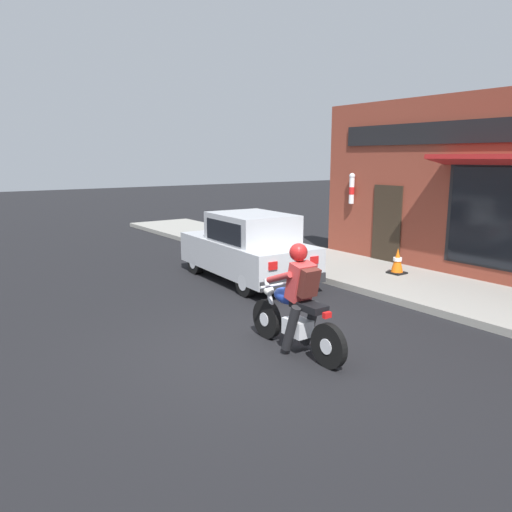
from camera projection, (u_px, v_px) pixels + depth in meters
The scene contains 6 objects.
ground_plane at pixel (257, 351), 7.34m from camera, with size 80.00×80.00×0.00m, color black.
sidewalk_curb at pixel (345, 268), 12.50m from camera, with size 2.60×22.00×0.14m, color gray.
storefront_building at pixel (496, 190), 10.69m from camera, with size 1.25×9.62×4.20m.
motorcycle_with_rider at pixel (297, 307), 7.18m from camera, with size 0.56×2.02×1.62m.
car_hatchback at pixel (248, 248), 11.39m from camera, with size 1.87×3.87×1.57m.
traffic_cone at pixel (397, 261), 11.57m from camera, with size 0.36×0.36×0.60m.
Camera 1 is at (-4.04, -5.63, 2.81)m, focal length 35.00 mm.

